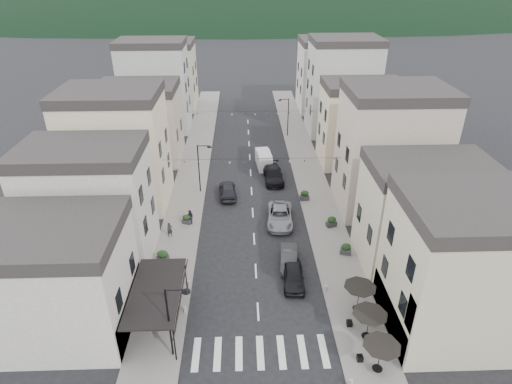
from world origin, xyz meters
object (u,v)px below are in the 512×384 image
(delivery_van, at_px, (264,159))
(parked_car_d, at_px, (273,175))
(parked_car_a, at_px, (293,276))
(pedestrian_a, at_px, (170,230))
(parked_car_b, at_px, (289,258))
(parked_car_e, at_px, (228,190))
(parked_car_c, at_px, (280,216))
(pedestrian_b, at_px, (190,217))

(delivery_van, bearing_deg, parked_car_d, -82.39)
(parked_car_a, xyz_separation_m, parked_car_d, (-0.34, 19.39, 0.06))
(parked_car_d, xyz_separation_m, pedestrian_a, (-11.13, -12.14, 0.09))
(pedestrian_a, bearing_deg, parked_car_d, 22.78)
(parked_car_a, relative_size, parked_car_d, 0.79)
(parked_car_b, height_order, pedestrian_a, pedestrian_a)
(parked_car_e, bearing_deg, pedestrian_a, 51.06)
(parked_car_d, bearing_deg, pedestrian_a, -134.89)
(parked_car_e, bearing_deg, parked_car_c, 128.64)
(parked_car_b, xyz_separation_m, pedestrian_b, (-9.54, 7.01, 0.22))
(parked_car_d, xyz_separation_m, delivery_van, (-0.99, 4.25, 0.23))
(delivery_van, bearing_deg, pedestrian_b, -126.15)
(parked_car_a, height_order, pedestrian_a, pedestrian_a)
(parked_car_d, relative_size, pedestrian_b, 3.52)
(parked_car_a, height_order, parked_car_e, parked_car_e)
(pedestrian_a, bearing_deg, parked_car_c, -12.65)
(parked_car_c, distance_m, parked_car_d, 9.77)
(parked_car_c, bearing_deg, pedestrian_a, -163.94)
(parked_car_b, height_order, pedestrian_b, pedestrian_b)
(parked_car_d, distance_m, pedestrian_b, 13.59)
(pedestrian_a, bearing_deg, delivery_van, 33.56)
(parked_car_b, distance_m, parked_car_e, 14.22)
(parked_car_a, bearing_deg, parked_car_e, 113.30)
(parked_car_a, distance_m, parked_car_e, 16.59)
(delivery_van, bearing_deg, parked_car_a, -92.31)
(parked_car_c, xyz_separation_m, parked_car_e, (-5.60, 5.86, 0.01))
(pedestrian_b, bearing_deg, parked_car_d, 88.58)
(parked_car_b, bearing_deg, parked_car_d, 96.24)
(delivery_van, distance_m, pedestrian_b, 16.40)
(parked_car_a, relative_size, pedestrian_b, 2.78)
(parked_car_e, distance_m, pedestrian_a, 9.93)
(parked_car_a, xyz_separation_m, pedestrian_b, (-9.69, 9.53, 0.16))
(parked_car_e, relative_size, pedestrian_b, 2.98)
(parked_car_c, relative_size, delivery_van, 1.24)
(parked_car_c, relative_size, pedestrian_b, 3.60)
(parked_car_b, relative_size, delivery_van, 0.91)
(parked_car_c, bearing_deg, delivery_van, 98.07)
(parked_car_d, bearing_deg, parked_car_b, -91.69)
(parked_car_c, distance_m, pedestrian_a, 11.39)
(parked_car_c, xyz_separation_m, parked_car_d, (0.00, 9.77, 0.02))
(parked_car_e, distance_m, delivery_van, 9.36)
(parked_car_b, height_order, parked_car_d, parked_car_d)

